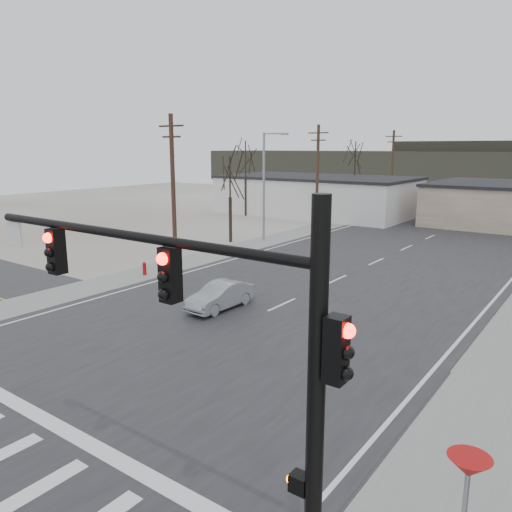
{
  "coord_description": "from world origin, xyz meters",
  "views": [
    {
      "loc": [
        13.08,
        -12.25,
        7.82
      ],
      "look_at": [
        -0.96,
        7.07,
        2.6
      ],
      "focal_mm": 35.0,
      "sensor_mm": 36.0,
      "label": 1
    }
  ],
  "objects": [
    {
      "name": "main_road",
      "position": [
        0.0,
        15.0,
        0.02
      ],
      "size": [
        18.0,
        110.0,
        0.05
      ],
      "primitive_type": "cube",
      "color": "black",
      "rests_on": "ground"
    },
    {
      "name": "upole_left_c",
      "position": [
        -11.5,
        32.0,
        5.22
      ],
      "size": [
        2.2,
        0.3,
        10.0
      ],
      "color": "#3F291D",
      "rests_on": "ground"
    },
    {
      "name": "car_far_a",
      "position": [
        -0.36,
        49.53,
        0.83
      ],
      "size": [
        3.2,
        5.75,
        1.58
      ],
      "primitive_type": "imported",
      "rotation": [
        0.0,
        0.0,
        3.33
      ],
      "color": "black",
      "rests_on": "main_road"
    },
    {
      "name": "tree_left_mid",
      "position": [
        -22.0,
        34.0,
        6.28
      ],
      "size": [
        3.96,
        3.96,
        8.82
      ],
      "color": "#2D231B",
      "rests_on": "ground"
    },
    {
      "name": "building_left_far",
      "position": [
        -16.0,
        40.0,
        2.26
      ],
      "size": [
        22.3,
        12.3,
        4.5
      ],
      "color": "silver",
      "rests_on": "ground"
    },
    {
      "name": "car_far_b",
      "position": [
        -3.35,
        53.7,
        0.69
      ],
      "size": [
        2.03,
        3.95,
        1.28
      ],
      "primitive_type": "imported",
      "rotation": [
        0.0,
        0.0,
        -0.14
      ],
      "color": "black",
      "rests_on": "main_road"
    },
    {
      "name": "streetlight_main",
      "position": [
        -10.8,
        22.0,
        5.09
      ],
      "size": [
        2.4,
        0.25,
        9.0
      ],
      "color": "gray",
      "rests_on": "ground"
    },
    {
      "name": "sidewalk_left",
      "position": [
        -10.6,
        20.0,
        0.03
      ],
      "size": [
        3.0,
        90.0,
        0.06
      ],
      "primitive_type": "cube",
      "color": "gray",
      "rests_on": "ground"
    },
    {
      "name": "fire_hydrant",
      "position": [
        -10.2,
        8.0,
        0.45
      ],
      "size": [
        0.24,
        0.24,
        0.87
      ],
      "color": "#A50C0C",
      "rests_on": "ground"
    },
    {
      "name": "tree_left_far",
      "position": [
        -14.0,
        46.0,
        6.28
      ],
      "size": [
        3.96,
        3.96,
        8.82
      ],
      "color": "#2D231B",
      "rests_on": "ground"
    },
    {
      "name": "upole_left_b",
      "position": [
        -11.5,
        12.0,
        5.22
      ],
      "size": [
        2.2,
        0.3,
        10.0
      ],
      "color": "#3F291D",
      "rests_on": "ground"
    },
    {
      "name": "ground",
      "position": [
        0.0,
        0.0,
        0.0
      ],
      "size": [
        140.0,
        140.0,
        0.0
      ],
      "primitive_type": "plane",
      "color": "silver",
      "rests_on": "ground"
    },
    {
      "name": "upole_left_d",
      "position": [
        -11.5,
        52.0,
        5.22
      ],
      "size": [
        2.2,
        0.3,
        10.0
      ],
      "color": "#3F291D",
      "rests_on": "ground"
    },
    {
      "name": "traffic_signal_mast",
      "position": [
        7.89,
        -6.2,
        4.67
      ],
      "size": [
        8.95,
        0.43,
        7.2
      ],
      "color": "black",
      "rests_on": "ground"
    },
    {
      "name": "tree_left_near",
      "position": [
        -13.0,
        20.0,
        5.23
      ],
      "size": [
        3.3,
        3.3,
        7.35
      ],
      "color": "#2D231B",
      "rests_on": "ground"
    },
    {
      "name": "yield_sign",
      "position": [
        11.5,
        -3.5,
        2.07
      ],
      "size": [
        0.8,
        0.8,
        2.35
      ],
      "color": "gray",
      "rests_on": "ground"
    },
    {
      "name": "cross_road",
      "position": [
        0.0,
        0.0,
        0.02
      ],
      "size": [
        90.0,
        10.0,
        0.04
      ],
      "primitive_type": "cube",
      "color": "black",
      "rests_on": "ground"
    },
    {
      "name": "hill_left",
      "position": [
        -35.0,
        92.0,
        3.5
      ],
      "size": [
        70.0,
        18.0,
        7.0
      ],
      "primitive_type": "cube",
      "color": "#333026",
      "rests_on": "ground"
    },
    {
      "name": "sedan_crossing",
      "position": [
        -2.15,
        5.74,
        0.69
      ],
      "size": [
        1.45,
        3.92,
        1.28
      ],
      "primitive_type": "imported",
      "rotation": [
        0.0,
        0.0,
        -0.02
      ],
      "color": "gray",
      "rests_on": "main_road"
    }
  ]
}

